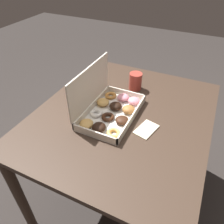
# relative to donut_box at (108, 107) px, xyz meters

# --- Properties ---
(ground_plane) EXTENTS (8.00, 8.00, 0.00)m
(ground_plane) POSITION_rel_donut_box_xyz_m (0.04, -0.08, -0.82)
(ground_plane) COLOR #2D2826
(dining_table) EXTENTS (1.11, 0.94, 0.77)m
(dining_table) POSITION_rel_donut_box_xyz_m (0.04, -0.08, -0.15)
(dining_table) COLOR #38281E
(dining_table) RESTS_ON ground_plane
(donut_box) EXTENTS (0.41, 0.26, 0.27)m
(donut_box) POSITION_rel_donut_box_xyz_m (0.00, 0.00, 0.00)
(donut_box) COLOR silver
(donut_box) RESTS_ON dining_table
(coffee_mug) EXTENTS (0.08, 0.08, 0.11)m
(coffee_mug) POSITION_rel_donut_box_xyz_m (0.31, -0.04, 0.01)
(coffee_mug) COLOR #A3382D
(coffee_mug) RESTS_ON dining_table
(paper_napkin) EXTENTS (0.15, 0.11, 0.01)m
(paper_napkin) POSITION_rel_donut_box_xyz_m (-0.04, -0.24, -0.04)
(paper_napkin) COLOR beige
(paper_napkin) RESTS_ON dining_table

